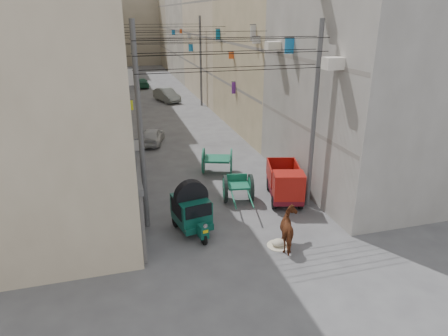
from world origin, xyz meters
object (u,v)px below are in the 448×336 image
object	(u,v)px
horse	(291,230)
distant_car_white	(152,136)
mini_truck	(286,186)
auto_rickshaw	(192,209)
second_cart	(217,160)
tonga_cart	(238,188)
distant_car_green	(141,83)
feed_sack	(278,243)
distant_car_grey	(167,95)

from	to	relation	value
horse	distant_car_white	world-z (taller)	horse
mini_truck	horse	distance (m)	3.79
auto_rickshaw	second_cart	bearing A→B (deg)	55.48
auto_rickshaw	distant_car_white	bearing A→B (deg)	80.89
tonga_cart	distant_car_green	size ratio (longest dim) A/B	0.81
feed_sack	distant_car_green	xyz separation A→B (m)	(-2.05, 36.52, 0.40)
mini_truck	horse	bearing A→B (deg)	-95.88
auto_rickshaw	tonga_cart	size ratio (longest dim) A/B	0.81
distant_car_white	distant_car_green	bearing A→B (deg)	-77.15
distant_car_grey	horse	bearing A→B (deg)	-106.10
distant_car_white	distant_car_grey	bearing A→B (deg)	-86.17
auto_rickshaw	distant_car_grey	bearing A→B (deg)	73.84
feed_sack	tonga_cart	bearing A→B (deg)	94.28
horse	feed_sack	bearing A→B (deg)	-5.05
feed_sack	horse	world-z (taller)	horse
second_cart	feed_sack	world-z (taller)	second_cart
auto_rickshaw	feed_sack	size ratio (longest dim) A/B	4.55
tonga_cart	horse	world-z (taller)	horse
feed_sack	distant_car_white	world-z (taller)	distant_car_white
horse	distant_car_green	world-z (taller)	horse
distant_car_white	distant_car_green	world-z (taller)	same
second_cart	mini_truck	bearing A→B (deg)	-45.58
tonga_cart	distant_car_grey	xyz separation A→B (m)	(-0.01, 23.51, -0.03)
second_cart	distant_car_white	distance (m)	6.91
distant_car_grey	distant_car_white	bearing A→B (deg)	-119.41
distant_car_white	distant_car_green	size ratio (longest dim) A/B	0.85
distant_car_grey	mini_truck	bearing A→B (deg)	-102.68
distant_car_white	distant_car_green	xyz separation A→B (m)	(1.11, 22.50, 0.00)
horse	second_cart	bearing A→B (deg)	-69.73
tonga_cart	distant_car_green	distance (m)	32.49
auto_rickshaw	distant_car_green	bearing A→B (deg)	78.20
auto_rickshaw	feed_sack	distance (m)	3.62
tonga_cart	feed_sack	xyz separation A→B (m)	(0.31, -4.08, -0.54)
second_cart	distant_car_green	xyz separation A→B (m)	(-1.71, 28.80, -0.21)
feed_sack	distant_car_white	distance (m)	14.38
mini_truck	feed_sack	world-z (taller)	mini_truck
distant_car_white	distant_car_grey	xyz separation A→B (m)	(2.85, 13.58, 0.10)
auto_rickshaw	distant_car_white	distance (m)	12.02
second_cart	horse	size ratio (longest dim) A/B	1.18
tonga_cart	distant_car_grey	world-z (taller)	tonga_cart
second_cart	distant_car_green	bearing A→B (deg)	112.12
horse	distant_car_white	xyz separation A→B (m)	(-3.55, 14.16, -0.16)
distant_car_white	mini_truck	bearing A→B (deg)	130.49
tonga_cart	feed_sack	world-z (taller)	tonga_cart
auto_rickshaw	mini_truck	world-z (taller)	mini_truck
auto_rickshaw	second_cart	world-z (taller)	auto_rickshaw
tonga_cart	horse	distance (m)	4.28
horse	distant_car_grey	distance (m)	27.75
mini_truck	distant_car_white	distance (m)	11.71
feed_sack	distant_car_green	world-z (taller)	distant_car_green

